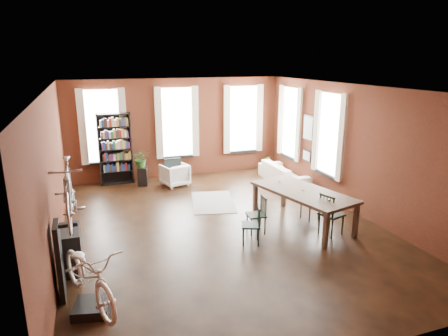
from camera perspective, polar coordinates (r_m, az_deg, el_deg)
name	(u,v)px	position (r m, az deg, el deg)	size (l,w,h in m)	color
room	(223,132)	(9.44, -0.08, 5.23)	(9.00, 9.04, 3.22)	black
dining_table	(302,208)	(9.55, 11.09, -5.61)	(1.13, 2.49, 0.85)	#4E3C2E
dining_chair_a	(251,225)	(8.50, 3.85, -8.10)	(0.38, 0.38, 0.83)	#163032
dining_chair_b	(256,215)	(9.01, 4.61, -6.67)	(0.39, 0.39, 0.85)	black
dining_chair_c	(332,214)	(9.18, 15.11, -6.37)	(0.44, 0.44, 0.96)	#202E1B
dining_chair_d	(310,203)	(9.96, 12.21, -4.93)	(0.37, 0.37, 0.81)	#1A3A39
bookshelf	(115,149)	(12.76, -15.27, 2.64)	(1.00, 0.32, 2.20)	black
white_armchair	(175,174)	(12.37, -7.05, -0.80)	(0.73, 0.68, 0.75)	white
cream_sofa	(284,170)	(12.66, 8.52, -0.31)	(2.08, 0.61, 0.81)	beige
striped_rug	(213,202)	(10.96, -1.61, -4.87)	(1.10, 1.76, 0.01)	black
bike_trainer	(92,307)	(6.86, -18.32, -18.38)	(0.54, 0.54, 0.16)	black
bike_wall_rack	(60,261)	(7.11, -22.43, -12.19)	(0.16, 0.60, 1.30)	black
console_table	(70,250)	(8.02, -21.12, -10.82)	(0.40, 0.80, 0.80)	black
plant_stand	(143,176)	(12.55, -11.54, -1.19)	(0.28, 0.28, 0.57)	black
plant_by_sofa	(265,170)	(13.64, 5.87, -0.25)	(0.34, 0.62, 0.28)	#275723
plant_small	(329,210)	(10.54, 14.78, -5.79)	(0.24, 0.46, 0.17)	#2C5C24
bicycle_floor	(86,247)	(6.36, -19.11, -10.65)	(0.66, 0.99, 1.89)	silver
bicycle_hung	(67,171)	(6.57, -21.58, -0.45)	(0.47, 1.00, 1.66)	#A5A8AD
plant_on_stand	(141,160)	(12.43, -11.74, 1.09)	(0.53, 0.59, 0.46)	#265120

